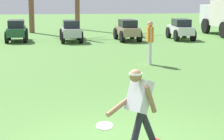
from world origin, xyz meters
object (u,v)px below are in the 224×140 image
(teammate_midfield, at_px, (150,38))
(parked_car_slot_c, at_px, (17,30))
(parked_car_slot_d, at_px, (71,31))
(parked_car_slot_f, at_px, (181,29))
(parked_car_slot_e, at_px, (127,30))
(frisbee_in_flight, at_px, (105,126))
(frisbee_thrower, at_px, (139,106))

(teammate_midfield, height_order, parked_car_slot_c, teammate_midfield)
(parked_car_slot_d, xyz_separation_m, parked_car_slot_f, (5.85, 0.36, 0.00))
(parked_car_slot_e, height_order, parked_car_slot_f, same)
(frisbee_in_flight, relative_size, parked_car_slot_e, 0.14)
(teammate_midfield, height_order, parked_car_slot_d, teammate_midfield)
(frisbee_in_flight, bearing_deg, parked_car_slot_f, 70.95)
(parked_car_slot_c, xyz_separation_m, parked_car_slot_d, (2.79, -0.48, 0.00))
(teammate_midfield, relative_size, parked_car_slot_c, 0.70)
(frisbee_thrower, bearing_deg, parked_car_slot_d, 93.17)
(frisbee_thrower, bearing_deg, teammate_midfield, 77.70)
(teammate_midfield, height_order, parked_car_slot_f, teammate_midfield)
(parked_car_slot_f, bearing_deg, frisbee_thrower, -107.39)
(frisbee_thrower, bearing_deg, frisbee_in_flight, -158.62)
(parked_car_slot_e, bearing_deg, frisbee_thrower, -97.54)
(parked_car_slot_d, distance_m, parked_car_slot_e, 2.95)
(frisbee_thrower, height_order, frisbee_in_flight, frisbee_thrower)
(frisbee_thrower, relative_size, parked_car_slot_e, 0.63)
(frisbee_thrower, height_order, parked_car_slot_e, frisbee_thrower)
(parked_car_slot_e, bearing_deg, frisbee_in_flight, -99.51)
(frisbee_in_flight, bearing_deg, frisbee_thrower, 21.38)
(parked_car_slot_e, bearing_deg, parked_car_slot_d, -177.12)
(frisbee_in_flight, distance_m, parked_car_slot_c, 16.57)
(frisbee_thrower, relative_size, teammate_midfield, 0.91)
(frisbee_in_flight, xyz_separation_m, parked_car_slot_e, (2.67, 15.95, 0.01))
(parked_car_slot_d, bearing_deg, frisbee_thrower, -86.83)
(parked_car_slot_c, relative_size, parked_car_slot_e, 0.99)
(frisbee_in_flight, height_order, parked_car_slot_f, parked_car_slot_f)
(teammate_midfield, relative_size, parked_car_slot_e, 0.69)
(frisbee_thrower, height_order, parked_car_slot_d, frisbee_thrower)
(frisbee_thrower, xyz_separation_m, parked_car_slot_f, (4.99, 15.93, -0.24))
(teammate_midfield, xyz_separation_m, parked_car_slot_f, (3.16, 7.53, -0.38))
(parked_car_slot_d, bearing_deg, parked_car_slot_c, 170.27)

